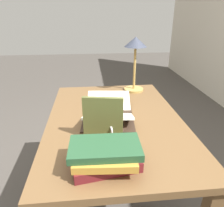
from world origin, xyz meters
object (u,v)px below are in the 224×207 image
object	(u,v)px
open_book	(108,111)
book_standing_upright	(103,118)
book_stack_tall	(105,155)
reading_lamp	(135,50)
coffee_mug	(107,125)

from	to	relation	value
open_book	book_standing_upright	xyz separation A→B (m)	(0.27, -0.05, 0.09)
open_book	book_stack_tall	bearing A→B (deg)	-0.93
open_book	book_stack_tall	world-z (taller)	book_stack_tall
reading_lamp	coffee_mug	distance (m)	0.74
open_book	reading_lamp	xyz separation A→B (m)	(-0.41, 0.24, 0.29)
book_stack_tall	book_standing_upright	xyz separation A→B (m)	(-0.21, 0.01, 0.06)
book_stack_tall	reading_lamp	xyz separation A→B (m)	(-0.89, 0.29, 0.26)
open_book	book_standing_upright	world-z (taller)	book_standing_upright
open_book	coffee_mug	xyz separation A→B (m)	(0.23, -0.03, 0.02)
book_stack_tall	reading_lamp	distance (m)	0.97
book_standing_upright	coffee_mug	distance (m)	0.08
book_stack_tall	reading_lamp	size ratio (longest dim) A/B	0.71
book_standing_upright	coffee_mug	world-z (taller)	book_standing_upright
open_book	reading_lamp	bearing A→B (deg)	155.27
open_book	coffee_mug	world-z (taller)	coffee_mug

